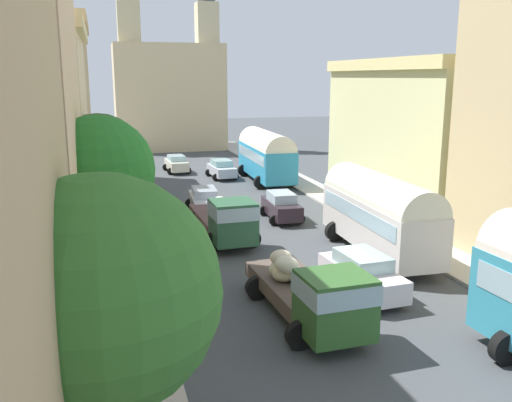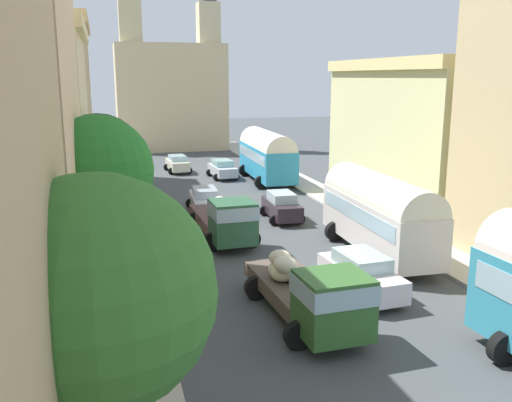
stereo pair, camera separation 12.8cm
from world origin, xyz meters
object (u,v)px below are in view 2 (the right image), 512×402
at_px(cargo_truck_1, 226,219).
at_px(car_4, 222,169).
at_px(car_1, 178,164).
at_px(car_2, 361,274).
at_px(pedestrian_2, 138,250).
at_px(car_0, 205,200).
at_px(parked_bus_1, 379,211).
at_px(car_3, 282,206).
at_px(pedestrian_1, 120,317).
at_px(cargo_truck_0, 312,293).
at_px(pedestrian_0, 108,218).
at_px(parked_bus_2, 267,154).

height_order(cargo_truck_1, car_4, cargo_truck_1).
bearing_deg(car_1, cargo_truck_1, -91.06).
xyz_separation_m(cargo_truck_1, car_4, (3.62, 18.19, -0.49)).
xyz_separation_m(car_2, pedestrian_2, (-8.13, 4.54, 0.24)).
relative_size(car_0, pedestrian_2, 2.41).
relative_size(parked_bus_1, cargo_truck_1, 1.16).
bearing_deg(car_3, car_4, 91.99).
relative_size(cargo_truck_1, pedestrian_1, 4.29).
height_order(cargo_truck_0, pedestrian_0, cargo_truck_0).
distance_m(car_3, pedestrian_2, 11.33).
relative_size(parked_bus_2, car_2, 2.11).
bearing_deg(parked_bus_2, car_2, -97.55).
relative_size(car_0, car_2, 1.03).
bearing_deg(parked_bus_1, cargo_truck_1, 149.57).
bearing_deg(pedestrian_0, pedestrian_2, -78.83).
bearing_deg(parked_bus_1, pedestrian_1, -152.52).
bearing_deg(car_2, pedestrian_1, -167.78).
relative_size(car_3, car_4, 0.99).
bearing_deg(car_1, car_2, -84.05).
bearing_deg(cargo_truck_0, car_0, 91.94).
height_order(cargo_truck_1, car_1, cargo_truck_1).
relative_size(car_0, car_3, 1.15).
relative_size(parked_bus_2, car_4, 2.34).
height_order(car_1, car_4, car_4).
distance_m(cargo_truck_0, car_4, 28.69).
distance_m(parked_bus_1, pedestrian_0, 13.76).
xyz_separation_m(cargo_truck_0, cargo_truck_1, (-0.69, 10.34, 0.02)).
bearing_deg(pedestrian_2, pedestrian_1, -98.39).
height_order(pedestrian_0, pedestrian_2, pedestrian_0).
distance_m(car_1, car_3, 18.76).
distance_m(car_0, pedestrian_2, 11.29).
height_order(cargo_truck_1, pedestrian_0, cargo_truck_1).
bearing_deg(cargo_truck_0, car_4, 84.12).
height_order(parked_bus_2, cargo_truck_1, parked_bus_2).
height_order(car_1, pedestrian_0, pedestrian_0).
bearing_deg(pedestrian_2, cargo_truck_0, -52.34).
bearing_deg(car_1, parked_bus_1, -76.85).
relative_size(car_3, pedestrian_1, 2.27).
height_order(parked_bus_1, pedestrian_0, parked_bus_1).
relative_size(parked_bus_2, car_1, 2.38).
bearing_deg(car_4, pedestrian_0, -120.78).
xyz_separation_m(cargo_truck_0, pedestrian_0, (-6.44, 12.79, -0.18)).
relative_size(cargo_truck_0, car_4, 1.79).
relative_size(parked_bus_2, pedestrian_2, 4.95).
xyz_separation_m(parked_bus_1, car_4, (-2.83, 21.99, -1.35)).
xyz_separation_m(cargo_truck_1, car_2, (3.56, -8.06, -0.43)).
xyz_separation_m(pedestrian_0, pedestrian_1, (0.22, -12.48, -0.08)).
xyz_separation_m(parked_bus_2, car_4, (-3.08, 2.50, -1.46)).
height_order(pedestrian_1, pedestrian_2, pedestrian_2).
height_order(car_4, pedestrian_0, pedestrian_0).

